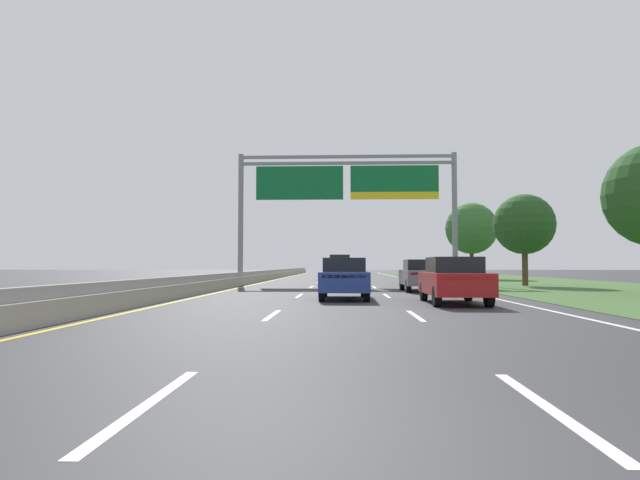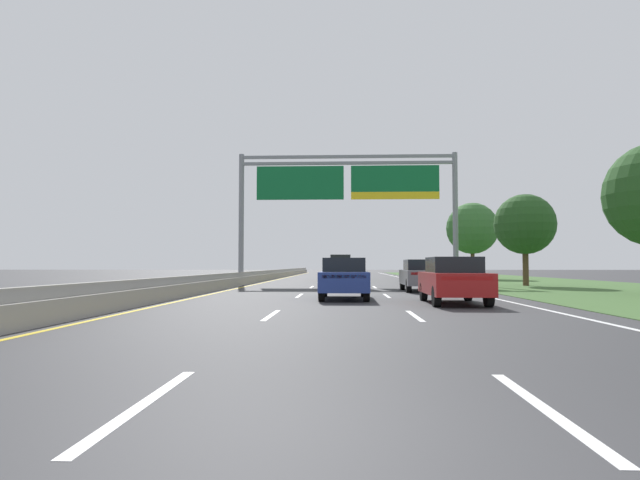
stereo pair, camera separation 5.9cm
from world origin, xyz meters
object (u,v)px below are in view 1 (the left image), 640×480
object	(u,v)px
car_grey_right_lane_sedan	(421,275)
car_blue_centre_lane_sedan	(344,278)
overhead_sign_gantry	(347,190)
roadside_tree_far	(471,228)
roadside_tree_mid	(524,224)
pickup_truck_gold	(340,268)
car_red_right_lane_sedan	(454,279)

from	to	relation	value
car_grey_right_lane_sedan	car_blue_centre_lane_sedan	bearing A→B (deg)	149.23
overhead_sign_gantry	roadside_tree_far	xyz separation A→B (m)	(11.85, 14.45, -1.72)
car_blue_centre_lane_sedan	roadside_tree_far	size ratio (longest dim) A/B	0.61
overhead_sign_gantry	car_blue_centre_lane_sedan	size ratio (longest dim) A/B	3.42
roadside_tree_mid	roadside_tree_far	bearing A→B (deg)	87.39
pickup_truck_gold	car_grey_right_lane_sedan	size ratio (longest dim) A/B	1.23
pickup_truck_gold	car_grey_right_lane_sedan	bearing A→B (deg)	-169.00
car_blue_centre_lane_sedan	roadside_tree_mid	distance (m)	17.84
roadside_tree_mid	car_blue_centre_lane_sedan	bearing A→B (deg)	-130.12
car_blue_centre_lane_sedan	car_red_right_lane_sedan	world-z (taller)	same
roadside_tree_far	car_blue_centre_lane_sedan	bearing A→B (deg)	-111.57
overhead_sign_gantry	roadside_tree_far	size ratio (longest dim) A/B	2.10
car_grey_right_lane_sedan	car_red_right_lane_sedan	xyz separation A→B (m)	(-0.17, -8.72, 0.00)
roadside_tree_far	pickup_truck_gold	bearing A→B (deg)	-158.50
car_blue_centre_lane_sedan	car_red_right_lane_sedan	distance (m)	4.39
car_blue_centre_lane_sedan	roadside_tree_mid	world-z (taller)	roadside_tree_mid
pickup_truck_gold	roadside_tree_far	size ratio (longest dim) A/B	0.76
roadside_tree_mid	roadside_tree_far	world-z (taller)	roadside_tree_far
overhead_sign_gantry	car_red_right_lane_sedan	world-z (taller)	overhead_sign_gantry
car_grey_right_lane_sedan	car_red_right_lane_sedan	world-z (taller)	same
car_grey_right_lane_sedan	car_red_right_lane_sedan	bearing A→B (deg)	179.43
car_grey_right_lane_sedan	car_red_right_lane_sedan	distance (m)	8.72
roadside_tree_far	car_red_right_lane_sedan	bearing A→B (deg)	-104.31
overhead_sign_gantry	pickup_truck_gold	distance (m)	10.99
overhead_sign_gantry	car_red_right_lane_sedan	bearing A→B (deg)	-79.53
overhead_sign_gantry	car_grey_right_lane_sedan	xyz separation A→B (m)	(3.60, -9.85, -5.65)
pickup_truck_gold	car_blue_centre_lane_sedan	world-z (taller)	pickup_truck_gold
overhead_sign_gantry	roadside_tree_mid	bearing A→B (deg)	-13.94
pickup_truck_gold	car_red_right_lane_sedan	bearing A→B (deg)	-173.02
pickup_truck_gold	roadside_tree_mid	size ratio (longest dim) A/B	0.95
car_blue_centre_lane_sedan	roadside_tree_mid	xyz separation A→B (m)	(11.33, 13.44, 3.02)
pickup_truck_gold	car_red_right_lane_sedan	distance (m)	28.41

